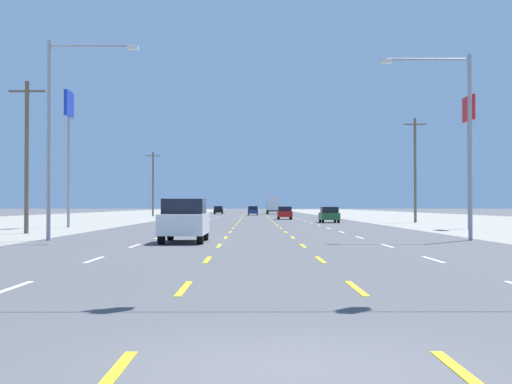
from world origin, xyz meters
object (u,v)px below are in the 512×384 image
hatchback_far_left_far (219,210)px  pole_sign_left_row_1 (69,124)px  pole_sign_right_row_1 (469,126)px  suv_inner_left_nearest (185,220)px  hatchback_center_turn_midfar (253,211)px  streetlight_right_row_0 (460,131)px  hatchback_inner_right_mid (285,213)px  hatchback_far_right_near (329,215)px  box_truck_inner_right_farther (273,205)px  streetlight_left_row_0 (59,124)px

hatchback_far_left_far → pole_sign_left_row_1: 81.66m
pole_sign_right_row_1 → suv_inner_left_nearest: bearing=-135.2°
hatchback_center_turn_midfar → pole_sign_left_row_1: bearing=-102.3°
streetlight_right_row_0 → hatchback_inner_right_mid: bearing=96.9°
hatchback_far_right_near → pole_sign_left_row_1: (-21.49, -14.72, 7.12)m
suv_inner_left_nearest → hatchback_far_left_far: size_ratio=1.26×
hatchback_far_right_near → hatchback_far_left_far: bearing=101.9°
hatchback_inner_right_mid → box_truck_inner_right_farther: bearing=89.9°
hatchback_inner_right_mid → hatchback_far_right_near: bearing=-77.5°
suv_inner_left_nearest → hatchback_inner_right_mid: 52.91m
pole_sign_left_row_1 → hatchback_center_turn_midfar: bearing=77.7°
streetlight_left_row_0 → hatchback_center_turn_midfar: bearing=83.6°
hatchback_far_left_far → pole_sign_left_row_1: bearing=-95.3°
hatchback_center_turn_midfar → pole_sign_right_row_1: pole_sign_right_row_1 is taller
box_truck_inner_right_farther → hatchback_inner_right_mid: bearing=-90.1°
box_truck_inner_right_farther → pole_sign_right_row_1: bearing=-82.1°
pole_sign_right_row_1 → hatchback_far_left_far: bearing=104.8°
hatchback_center_turn_midfar → pole_sign_left_row_1: (-14.13, -64.85, 7.12)m
suv_inner_left_nearest → pole_sign_left_row_1: size_ratio=0.47×
suv_inner_left_nearest → pole_sign_left_row_1: 25.10m
box_truck_inner_right_farther → streetlight_right_row_0: streetlight_right_row_0 is taller
hatchback_far_right_near → hatchback_center_turn_midfar: 50.66m
box_truck_inner_right_farther → pole_sign_right_row_1: size_ratio=0.75×
pole_sign_right_row_1 → streetlight_right_row_0: 18.02m
streetlight_left_row_0 → box_truck_inner_right_farther: bearing=82.5°
hatchback_far_right_near → hatchback_inner_right_mid: 16.59m
suv_inner_left_nearest → pole_sign_right_row_1: bearing=44.8°
hatchback_inner_right_mid → streetlight_left_row_0: (-13.22, -50.77, 4.84)m
hatchback_inner_right_mid → pole_sign_right_row_1: size_ratio=0.41×
streetlight_left_row_0 → streetlight_right_row_0: bearing=-0.0°
pole_sign_right_row_1 → hatchback_far_right_near: bearing=115.0°
suv_inner_left_nearest → pole_sign_left_row_1: pole_sign_left_row_1 is taller
pole_sign_left_row_1 → suv_inner_left_nearest: bearing=-63.1°
streetlight_right_row_0 → pole_sign_right_row_1: bearing=71.5°
hatchback_far_right_near → streetlight_right_row_0: 34.97m
pole_sign_right_row_1 → streetlight_left_row_0: streetlight_left_row_0 is taller
hatchback_center_turn_midfar → pole_sign_right_row_1: bearing=-77.1°
pole_sign_left_row_1 → streetlight_left_row_0: 20.53m
box_truck_inner_right_farther → pole_sign_right_row_1: pole_sign_right_row_1 is taller
pole_sign_left_row_1 → pole_sign_right_row_1: size_ratio=1.08×
hatchback_inner_right_mid → pole_sign_right_row_1: bearing=-70.8°
suv_inner_left_nearest → pole_sign_right_row_1: size_ratio=0.51×
hatchback_inner_right_mid → hatchback_center_turn_midfar: bearing=96.3°
streetlight_left_row_0 → hatchback_inner_right_mid: bearing=75.4°
hatchback_center_turn_midfar → streetlight_left_row_0: 85.37m
hatchback_far_right_near → pole_sign_right_row_1: pole_sign_right_row_1 is taller
hatchback_far_left_far → pole_sign_left_row_1: pole_sign_left_row_1 is taller
suv_inner_left_nearest → streetlight_left_row_0: (-6.24, 1.67, 4.59)m
hatchback_far_left_far → streetlight_left_row_0: size_ratio=0.40×
hatchback_center_turn_midfar → streetlight_left_row_0: size_ratio=0.40×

